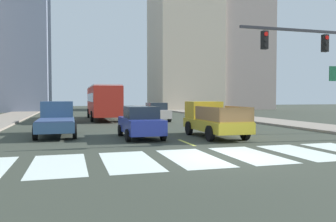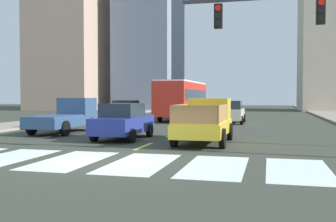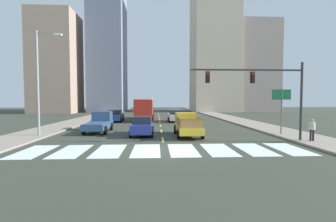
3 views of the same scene
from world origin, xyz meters
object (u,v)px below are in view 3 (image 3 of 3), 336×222
object	(u,v)px
city_bus	(145,107)
sedan_far	(116,116)
traffic_signal_gantry	(267,87)
direction_sign_green	(281,102)
sedan_mid	(142,126)
sedan_near_left	(175,116)
streetlight_left	(39,79)
pickup_dark	(100,122)
pickup_stakebed	(187,125)
pedestrian_waiting	(312,128)

from	to	relation	value
city_bus	sedan_far	world-z (taller)	city_bus
traffic_signal_gantry	direction_sign_green	world-z (taller)	traffic_signal_gantry
sedan_mid	sedan_near_left	size ratio (longest dim) A/B	1.00
sedan_mid	sedan_far	world-z (taller)	same
traffic_signal_gantry	streetlight_left	size ratio (longest dim) A/B	0.94
pickup_dark	sedan_mid	bearing A→B (deg)	-34.24
pickup_stakebed	sedan_near_left	bearing A→B (deg)	88.29
city_bus	sedan_mid	size ratio (longest dim) A/B	2.45
pickup_stakebed	sedan_near_left	world-z (taller)	pickup_stakebed
city_bus	sedan_near_left	world-z (taller)	city_bus
sedan_far	streetlight_left	xyz separation A→B (m)	(-4.09, -13.43, 4.11)
sedan_near_left	streetlight_left	bearing A→B (deg)	-132.06
sedan_mid	sedan_far	size ratio (longest dim) A/B	1.00
sedan_mid	direction_sign_green	size ratio (longest dim) A/B	1.05
direction_sign_green	sedan_mid	bearing A→B (deg)	176.45
pickup_dark	pedestrian_waiting	distance (m)	18.60
sedan_mid	direction_sign_green	xyz separation A→B (m)	(12.39, -0.77, 2.17)
city_bus	pedestrian_waiting	world-z (taller)	city_bus
city_bus	pedestrian_waiting	bearing A→B (deg)	-56.86
city_bus	sedan_far	xyz separation A→B (m)	(-4.02, -3.24, -1.09)
pickup_dark	sedan_mid	distance (m)	5.16
sedan_far	pedestrian_waiting	size ratio (longest dim) A/B	2.68
sedan_near_left	streetlight_left	size ratio (longest dim) A/B	0.49
sedan_mid	direction_sign_green	bearing A→B (deg)	-1.10
sedan_mid	direction_sign_green	distance (m)	12.60
sedan_near_left	pedestrian_waiting	xyz separation A→B (m)	(8.79, -16.94, 0.26)
sedan_far	sedan_near_left	xyz separation A→B (m)	(8.54, -0.39, 0.00)
sedan_far	sedan_near_left	world-z (taller)	same
sedan_near_left	direction_sign_green	world-z (taller)	direction_sign_green
pedestrian_waiting	city_bus	bearing A→B (deg)	-168.13
traffic_signal_gantry	direction_sign_green	distance (m)	4.48
city_bus	sedan_near_left	size ratio (longest dim) A/B	2.45
pickup_stakebed	traffic_signal_gantry	xyz separation A→B (m)	(5.45, -3.69, 3.24)
pickup_stakebed	direction_sign_green	bearing A→B (deg)	-5.23
sedan_far	sedan_near_left	bearing A→B (deg)	-2.69
sedan_mid	streetlight_left	xyz separation A→B (m)	(-8.65, -0.51, 4.11)
pedestrian_waiting	pickup_dark	bearing A→B (deg)	-133.53
city_bus	traffic_signal_gantry	xyz separation A→B (m)	(10.02, -20.14, 2.23)
pickup_stakebed	city_bus	xyz separation A→B (m)	(-4.58, 16.45, 1.02)
pickup_dark	sedan_mid	world-z (taller)	pickup_dark
pedestrian_waiting	pickup_stakebed	bearing A→B (deg)	-136.32
pedestrian_waiting	traffic_signal_gantry	bearing A→B (deg)	-118.54
pickup_stakebed	traffic_signal_gantry	world-z (taller)	traffic_signal_gantry
city_bus	streetlight_left	xyz separation A→B (m)	(-8.11, -16.67, 3.02)
sedan_far	streetlight_left	distance (m)	14.63
sedan_near_left	traffic_signal_gantry	xyz separation A→B (m)	(5.50, -16.51, 3.32)
direction_sign_green	pedestrian_waiting	xyz separation A→B (m)	(0.40, -3.65, -1.92)
pickup_stakebed	pickup_dark	distance (m)	8.95
direction_sign_green	pedestrian_waiting	world-z (taller)	direction_sign_green
traffic_signal_gantry	streetlight_left	distance (m)	18.48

